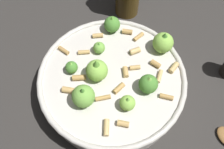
# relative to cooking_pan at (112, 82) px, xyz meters

# --- Properties ---
(ground_plane) EXTENTS (2.40, 2.40, 0.00)m
(ground_plane) POSITION_rel_cooking_pan_xyz_m (-0.00, -0.00, -0.04)
(ground_plane) COLOR #2D2B28
(cooking_pan) EXTENTS (0.32, 0.32, 0.13)m
(cooking_pan) POSITION_rel_cooking_pan_xyz_m (0.00, 0.00, 0.00)
(cooking_pan) COLOR beige
(cooking_pan) RESTS_ON ground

